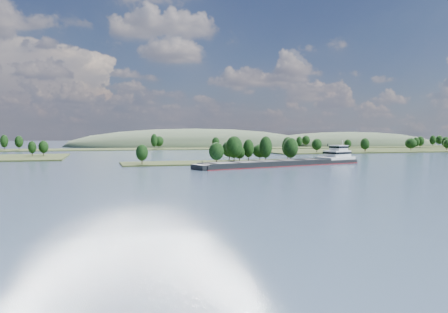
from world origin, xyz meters
name	(u,v)px	position (x,y,z in m)	size (l,w,h in m)	color
ground	(261,173)	(0.00, 120.00, 0.00)	(1800.00, 1800.00, 0.00)	#334659
tree_island	(235,155)	(8.52, 178.89, 4.21)	(100.00, 33.84, 14.72)	#283417
right_bank	(424,149)	(232.53, 299.44, 1.02)	(320.00, 90.00, 15.46)	#283417
back_shoreline	(169,148)	(9.02, 399.78, 0.78)	(900.00, 60.00, 16.08)	#283417
hill_east	(348,145)	(260.00, 470.00, 0.00)	(260.00, 140.00, 36.00)	#3D4D35
hill_west	(196,146)	(60.00, 500.00, 0.00)	(320.00, 160.00, 44.00)	#3D4D35
cargo_barge	(293,162)	(30.18, 154.84, 1.60)	(92.87, 37.31, 12.66)	black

